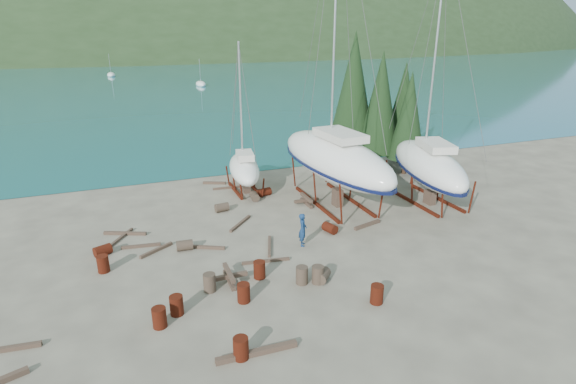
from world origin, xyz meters
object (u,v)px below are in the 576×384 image
object	(u,v)px
large_sailboat_near	(335,158)
small_sailboat_shore	(244,168)
large_sailboat_far	(429,164)
worker	(303,230)

from	to	relation	value
large_sailboat_near	small_sailboat_shore	distance (m)	7.09
large_sailboat_near	large_sailboat_far	xyz separation A→B (m)	(6.21, -2.11, -0.53)
large_sailboat_near	worker	bearing A→B (deg)	-134.39
small_sailboat_shore	worker	bearing A→B (deg)	-77.95
large_sailboat_near	worker	distance (m)	7.45
large_sailboat_far	small_sailboat_shore	distance (m)	13.24
large_sailboat_far	large_sailboat_near	bearing A→B (deg)	177.38
large_sailboat_near	worker	size ratio (longest dim) A/B	10.59
small_sailboat_shore	large_sailboat_far	bearing A→B (deg)	-21.75
small_sailboat_shore	worker	xyz separation A→B (m)	(0.52, -10.03, -0.82)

